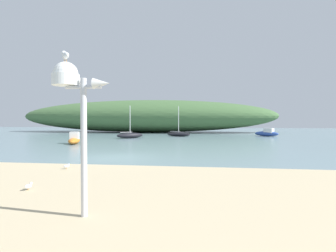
% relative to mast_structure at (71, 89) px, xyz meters
% --- Properties ---
extents(ground_plane, '(120.00, 120.00, 0.00)m').
position_rel_mast_structure_xyz_m(ground_plane, '(-2.31, 9.37, -2.65)').
color(ground_plane, gray).
extents(beach_sand, '(44.00, 9.00, 0.20)m').
position_rel_mast_structure_xyz_m(beach_sand, '(-2.31, 1.37, -2.55)').
color(beach_sand, '#CCB78E').
rests_on(beach_sand, ground).
extents(distant_hill, '(44.04, 10.79, 5.47)m').
position_rel_mast_structure_xyz_m(distant_hill, '(-7.76, 40.57, 0.08)').
color(distant_hill, '#476B3D').
rests_on(distant_hill, ground).
extents(mast_structure, '(1.14, 0.52, 2.98)m').
position_rel_mast_structure_xyz_m(mast_structure, '(0.00, 0.00, 0.00)').
color(mast_structure, silver).
rests_on(mast_structure, beach_sand).
extents(seagull_on_radar, '(0.28, 0.27, 0.23)m').
position_rel_mast_structure_xyz_m(seagull_on_radar, '(-0.13, 0.01, 0.66)').
color(seagull_on_radar, orange).
rests_on(seagull_on_radar, mast_structure).
extents(motorboat_west_reach, '(3.08, 2.65, 1.03)m').
position_rel_mast_structure_xyz_m(motorboat_west_reach, '(10.33, 31.02, -2.24)').
color(motorboat_west_reach, '#2D4C9E').
rests_on(motorboat_west_reach, ground).
extents(sailboat_far_right, '(3.43, 2.23, 3.83)m').
position_rel_mast_structure_xyz_m(sailboat_far_right, '(-0.84, 29.45, -2.37)').
color(sailboat_far_right, black).
rests_on(sailboat_far_right, ground).
extents(motorboat_off_point, '(1.57, 2.68, 1.04)m').
position_rel_mast_structure_xyz_m(motorboat_off_point, '(-8.73, 17.26, -2.27)').
color(motorboat_off_point, orange).
rests_on(motorboat_off_point, ground).
extents(sailboat_centre_water, '(3.06, 2.93, 3.71)m').
position_rel_mast_structure_xyz_m(sailboat_centre_water, '(-5.95, 25.05, -2.32)').
color(sailboat_centre_water, black).
rests_on(sailboat_centre_water, ground).
extents(seagull_upper_strand, '(0.25, 0.21, 0.20)m').
position_rel_mast_structure_xyz_m(seagull_upper_strand, '(-2.65, 4.70, -2.33)').
color(seagull_upper_strand, orange).
rests_on(seagull_upper_strand, beach_sand).
extents(seagull_mid_strand, '(0.15, 0.28, 0.20)m').
position_rel_mast_structure_xyz_m(seagull_mid_strand, '(-2.08, 1.65, -2.33)').
color(seagull_mid_strand, orange).
rests_on(seagull_mid_strand, beach_sand).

